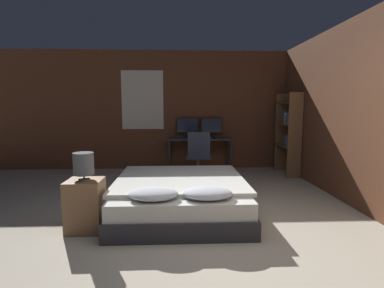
{
  "coord_description": "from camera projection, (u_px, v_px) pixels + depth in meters",
  "views": [
    {
      "loc": [
        -0.48,
        -2.67,
        1.43
      ],
      "look_at": [
        -0.23,
        2.81,
        0.75
      ],
      "focal_mm": 28.0,
      "sensor_mm": 36.0,
      "label": 1
    }
  ],
  "objects": [
    {
      "name": "bedside_lamp",
      "position": [
        83.0,
        164.0,
        3.41
      ],
      "size": [
        0.23,
        0.23,
        0.32
      ],
      "color": "gray",
      "rests_on": "nightstand"
    },
    {
      "name": "monitor_right",
      "position": [
        211.0,
        126.0,
        6.81
      ],
      "size": [
        0.47,
        0.16,
        0.44
      ],
      "color": "black",
      "rests_on": "desk"
    },
    {
      "name": "office_chair",
      "position": [
        198.0,
        159.0,
        5.96
      ],
      "size": [
        0.52,
        0.52,
        0.95
      ],
      "color": "black",
      "rests_on": "ground_plane"
    },
    {
      "name": "wall_back",
      "position": [
        198.0,
        110.0,
        6.93
      ],
      "size": [
        12.0,
        0.08,
        2.7
      ],
      "color": "brown",
      "rests_on": "ground_plane"
    },
    {
      "name": "keyboard",
      "position": [
        201.0,
        138.0,
        6.46
      ],
      "size": [
        0.41,
        0.13,
        0.02
      ],
      "color": "black",
      "rests_on": "desk"
    },
    {
      "name": "bookshelf",
      "position": [
        290.0,
        130.0,
        6.24
      ],
      "size": [
        0.29,
        0.8,
        1.72
      ],
      "color": "brown",
      "rests_on": "ground_plane"
    },
    {
      "name": "desk",
      "position": [
        200.0,
        142.0,
        6.66
      ],
      "size": [
        1.44,
        0.58,
        0.75
      ],
      "color": "#38383D",
      "rests_on": "ground_plane"
    },
    {
      "name": "monitor_left",
      "position": [
        187.0,
        126.0,
        6.79
      ],
      "size": [
        0.47,
        0.16,
        0.44
      ],
      "color": "black",
      "rests_on": "desk"
    },
    {
      "name": "ground_plane",
      "position": [
        230.0,
        258.0,
        2.84
      ],
      "size": [
        20.0,
        20.0,
        0.0
      ],
      "primitive_type": "plane",
      "color": "#B2A893"
    },
    {
      "name": "computer_mouse",
      "position": [
        214.0,
        138.0,
        6.47
      ],
      "size": [
        0.07,
        0.05,
        0.04
      ],
      "color": "black",
      "rests_on": "desk"
    },
    {
      "name": "wall_side_right",
      "position": [
        355.0,
        113.0,
        4.26
      ],
      "size": [
        0.06,
        12.0,
        2.7
      ],
      "color": "brown",
      "rests_on": "ground_plane"
    },
    {
      "name": "nightstand",
      "position": [
        85.0,
        205.0,
        3.47
      ],
      "size": [
        0.4,
        0.38,
        0.6
      ],
      "color": "brown",
      "rests_on": "ground_plane"
    },
    {
      "name": "bed",
      "position": [
        180.0,
        196.0,
        4.06
      ],
      "size": [
        1.73,
        1.95,
        0.54
      ],
      "color": "#2D2D33",
      "rests_on": "ground_plane"
    }
  ]
}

